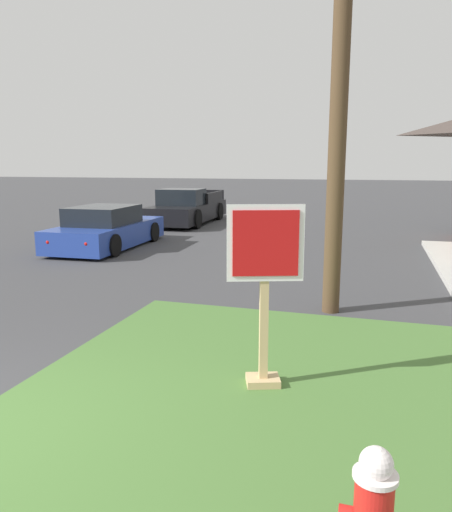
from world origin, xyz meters
name	(u,v)px	position (x,y,z in m)	size (l,w,h in m)	color
grass_corner_patch	(256,391)	(2.51, 1.89, 0.04)	(5.02, 5.61, 0.08)	#477033
stop_sign	(264,298)	(2.58, 1.98, 1.06)	(0.76, 0.38, 1.97)	tan
manhole_cover	(161,315)	(0.37, 4.15, 0.01)	(0.70, 0.70, 0.02)	black
parked_sedan_blue	(107,230)	(-3.95, 9.80, 0.54)	(2.12, 4.53, 1.25)	#233D93
pickup_truck_black	(187,209)	(-3.87, 16.12, 0.62)	(2.23, 5.51, 1.48)	black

